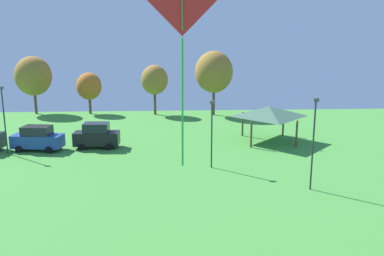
# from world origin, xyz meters

# --- Properties ---
(parked_car_second_from_left) EXTENTS (4.83, 2.48, 2.34)m
(parked_car_second_from_left) POSITION_xyz_m (-12.21, 39.46, 1.15)
(parked_car_second_from_left) COLOR #234299
(parked_car_second_from_left) RESTS_ON ground
(parked_car_third_from_left) EXTENTS (4.29, 2.01, 2.44)m
(parked_car_third_from_left) POSITION_xyz_m (-6.84, 40.06, 1.20)
(parked_car_third_from_left) COLOR black
(parked_car_third_from_left) RESTS_ON ground
(park_pavilion) EXTENTS (5.73, 6.13, 3.60)m
(park_pavilion) POSITION_xyz_m (10.19, 41.80, 3.08)
(park_pavilion) COLOR brown
(park_pavilion) RESTS_ON ground
(light_post_0) EXTENTS (0.36, 0.20, 6.44)m
(light_post_0) POSITION_xyz_m (9.96, 28.20, 3.62)
(light_post_0) COLOR #2D2D33
(light_post_0) RESTS_ON ground
(light_post_2) EXTENTS (0.36, 0.20, 5.51)m
(light_post_2) POSITION_xyz_m (3.54, 33.45, 3.15)
(light_post_2) COLOR #2D2D33
(light_post_2) RESTS_ON ground
(light_post_3) EXTENTS (0.36, 0.20, 6.16)m
(light_post_3) POSITION_xyz_m (-14.65, 38.46, 3.48)
(light_post_3) COLOR #2D2D33
(light_post_3) RESTS_ON ground
(treeline_tree_0) EXTENTS (4.89, 4.89, 7.92)m
(treeline_tree_0) POSITION_xyz_m (-18.44, 58.67, 5.22)
(treeline_tree_0) COLOR brown
(treeline_tree_0) RESTS_ON ground
(treeline_tree_1) EXTENTS (3.40, 3.40, 5.71)m
(treeline_tree_1) POSITION_xyz_m (-10.89, 58.22, 3.82)
(treeline_tree_1) COLOR brown
(treeline_tree_1) RESTS_ON ground
(treeline_tree_2) EXTENTS (3.64, 3.64, 6.78)m
(treeline_tree_2) POSITION_xyz_m (-1.86, 57.19, 4.75)
(treeline_tree_2) COLOR brown
(treeline_tree_2) RESTS_ON ground
(treeline_tree_3) EXTENTS (5.08, 5.08, 8.66)m
(treeline_tree_3) POSITION_xyz_m (6.14, 56.46, 5.85)
(treeline_tree_3) COLOR brown
(treeline_tree_3) RESTS_ON ground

